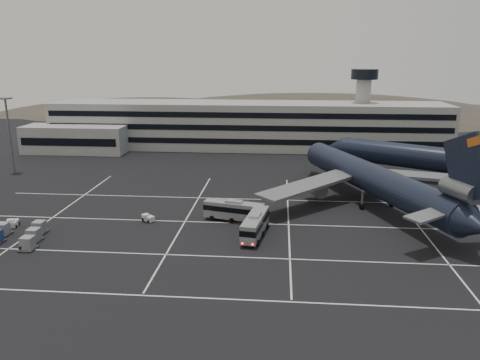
% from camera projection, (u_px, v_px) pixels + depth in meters
% --- Properties ---
extents(ground, '(260.00, 260.00, 0.00)m').
position_uv_depth(ground, '(216.00, 231.00, 77.15)').
color(ground, black).
rests_on(ground, ground).
extents(lane_markings, '(90.00, 55.62, 0.01)m').
position_uv_depth(lane_markings, '(222.00, 230.00, 77.77)').
color(lane_markings, silver).
rests_on(lane_markings, ground).
extents(terminal, '(125.00, 26.00, 24.00)m').
position_uv_depth(terminal, '(237.00, 126.00, 144.05)').
color(terminal, gray).
rests_on(terminal, ground).
extents(hills, '(352.00, 180.00, 44.00)m').
position_uv_depth(hills, '(295.00, 135.00, 242.35)').
color(hills, '#38332B').
rests_on(hills, ground).
extents(lightpole_left, '(2.40, 2.40, 18.28)m').
position_uv_depth(lightpole_left, '(8.00, 125.00, 112.33)').
color(lightpole_left, slate).
rests_on(lightpole_left, ground).
extents(trijet_main, '(44.25, 55.49, 18.08)m').
position_uv_depth(trijet_main, '(374.00, 179.00, 88.74)').
color(trijet_main, black).
rests_on(trijet_main, ground).
extents(trijet_far, '(52.12, 35.83, 18.08)m').
position_uv_depth(trijet_far, '(448.00, 160.00, 104.44)').
color(trijet_far, black).
rests_on(trijet_far, ground).
extents(bus_near, '(4.21, 11.13, 3.84)m').
position_uv_depth(bus_near, '(255.00, 224.00, 74.39)').
color(bus_near, gray).
rests_on(bus_near, ground).
extents(bus_far, '(10.92, 5.03, 3.75)m').
position_uv_depth(bus_far, '(234.00, 210.00, 81.24)').
color(bus_far, gray).
rests_on(bus_far, ground).
extents(tug_a, '(1.85, 2.52, 1.46)m').
position_uv_depth(tug_a, '(13.00, 223.00, 78.86)').
color(tug_a, silver).
rests_on(tug_a, ground).
extents(tug_b, '(2.54, 2.39, 1.41)m').
position_uv_depth(tug_b, '(149.00, 218.00, 81.44)').
color(tug_b, silver).
rests_on(tug_b, ground).
extents(uld_cluster, '(9.67, 10.75, 2.07)m').
position_uv_depth(uld_cluster, '(15.00, 236.00, 72.23)').
color(uld_cluster, '#2D2D30').
rests_on(uld_cluster, ground).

